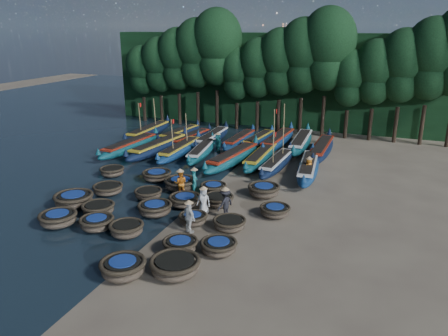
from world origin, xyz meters
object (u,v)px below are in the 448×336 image
(coracle_7, at_px, (127,229))
(fisherman_0, at_px, (204,200))
(fisherman_2, at_px, (180,182))
(coracle_16, at_px, (148,194))
(coracle_10, at_px, (74,199))
(long_boat_13, at_px, (240,140))
(coracle_14, at_px, (229,223))
(long_boat_9, at_px, (148,132))
(coracle_18, at_px, (218,200))
(coracle_20, at_px, (112,171))
(coracle_5, at_px, (58,218))
(long_boat_2, at_px, (158,147))
(long_boat_8, at_px, (308,168))
(long_boat_1, at_px, (130,146))
(long_boat_10, at_px, (179,134))
(long_boat_17, at_px, (321,149))
(fisherman_3, at_px, (225,203))
(coracle_15, at_px, (108,189))
(coracle_8, at_px, (180,245))
(long_boat_14, at_px, (258,140))
(fisherman_6, at_px, (309,167))
(long_boat_6, at_px, (261,157))
(long_boat_16, at_px, (301,142))
(coracle_3, at_px, (123,268))
(coracle_19, at_px, (275,210))
(long_boat_12, at_px, (212,138))
(coracle_12, at_px, (155,208))
(coracle_13, at_px, (193,218))
(coracle_9, at_px, (219,246))
(coracle_17, at_px, (185,200))
(long_boat_7, at_px, (277,163))
(fisherman_4, at_px, (189,216))
(long_boat_11, at_px, (189,138))
(long_boat_5, at_px, (233,157))
(fisherman_5, at_px, (218,143))
(coracle_6, at_px, (97,223))
(coracle_21, at_px, (157,175))

(coracle_7, bearing_deg, fisherman_0, 57.36)
(fisherman_2, bearing_deg, coracle_16, 15.36)
(coracle_10, height_order, long_boat_13, long_boat_13)
(coracle_14, xyz_separation_m, long_boat_9, (-14.87, 16.60, 0.23))
(coracle_18, bearing_deg, coracle_20, 166.33)
(coracle_16, bearing_deg, coracle_14, -19.62)
(coracle_5, relative_size, long_boat_2, 0.23)
(long_boat_8, bearing_deg, long_boat_1, 172.07)
(long_boat_10, xyz_separation_m, long_boat_17, (14.22, -1.10, 0.11))
(coracle_10, relative_size, fisherman_0, 1.58)
(fisherman_3, bearing_deg, coracle_15, -73.20)
(coracle_8, xyz_separation_m, fisherman_2, (-3.36, 6.78, 0.55))
(long_boat_14, relative_size, fisherman_6, 4.09)
(coracle_8, bearing_deg, long_boat_9, 124.20)
(long_boat_10, bearing_deg, long_boat_6, -20.35)
(long_boat_16, bearing_deg, coracle_14, -93.74)
(coracle_5, height_order, coracle_18, coracle_5)
(long_boat_8, height_order, fisherman_0, fisherman_0)
(coracle_3, distance_m, coracle_19, 9.97)
(coracle_10, xyz_separation_m, long_boat_12, (2.19, 17.16, 0.07))
(coracle_12, bearing_deg, coracle_20, 142.23)
(coracle_13, relative_size, long_boat_14, 0.24)
(fisherman_2, bearing_deg, long_boat_12, -97.27)
(coracle_9, xyz_separation_m, long_boat_10, (-12.24, 20.09, 0.09))
(coracle_17, height_order, long_boat_7, long_boat_7)
(coracle_19, relative_size, fisherman_4, 0.97)
(coracle_10, height_order, long_boat_11, long_boat_11)
(long_boat_5, bearing_deg, long_boat_2, -176.95)
(long_boat_11, bearing_deg, coracle_5, -78.29)
(long_boat_1, height_order, long_boat_16, long_boat_16)
(coracle_7, xyz_separation_m, coracle_19, (6.74, 5.34, -0.06))
(long_boat_9, bearing_deg, fisherman_5, -16.70)
(long_boat_13, xyz_separation_m, long_boat_14, (1.58, 0.82, -0.02))
(long_boat_17, bearing_deg, coracle_3, -102.78)
(coracle_14, distance_m, long_boat_5, 11.83)
(long_boat_5, relative_size, fisherman_0, 4.80)
(long_boat_1, bearing_deg, fisherman_2, -37.03)
(coracle_10, relative_size, long_boat_2, 0.32)
(coracle_3, bearing_deg, coracle_6, 138.67)
(coracle_14, distance_m, long_boat_14, 18.32)
(long_boat_1, bearing_deg, long_boat_9, 107.33)
(long_boat_12, bearing_deg, coracle_10, -98.43)
(coracle_21, bearing_deg, coracle_7, -70.95)
(coracle_5, relative_size, coracle_10, 0.72)
(long_boat_14, bearing_deg, coracle_10, -102.90)
(long_boat_6, bearing_deg, coracle_3, -93.16)
(coracle_21, bearing_deg, coracle_13, -45.97)
(coracle_20, bearing_deg, coracle_8, -40.51)
(long_boat_6, relative_size, fisherman_0, 4.49)
(coracle_12, distance_m, long_boat_14, 17.76)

